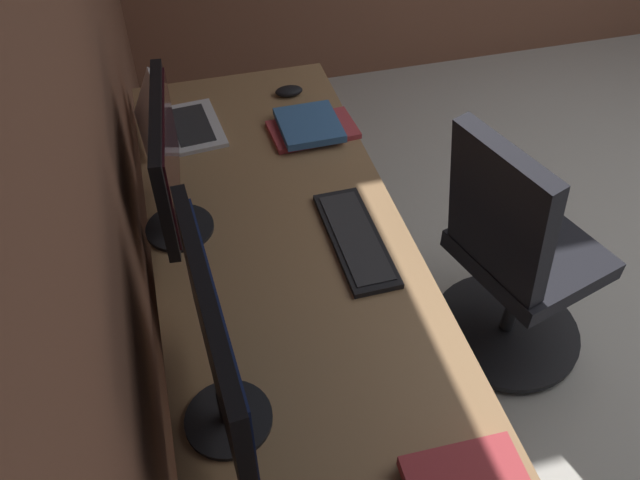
{
  "coord_description": "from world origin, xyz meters",
  "views": [
    {
      "loc": [
        -1.19,
        2.24,
        2.05
      ],
      "look_at": [
        -0.11,
        1.95,
        0.95
      ],
      "focal_mm": 36.44,
      "sensor_mm": 36.0,
      "label": 1
    }
  ],
  "objects_px": {
    "monitor_secondary": "(217,350)",
    "laptop_left": "(175,121)",
    "book_stack_near": "(311,127)",
    "monitor_primary": "(168,164)",
    "keyboard_main": "(355,238)",
    "office_chair": "(513,263)",
    "mouse_main": "(289,91)",
    "drawer_pedestal": "(279,325)"
  },
  "relations": [
    {
      "from": "mouse_main",
      "to": "book_stack_near",
      "type": "distance_m",
      "value": 0.26
    },
    {
      "from": "monitor_primary",
      "to": "laptop_left",
      "type": "distance_m",
      "value": 0.54
    },
    {
      "from": "drawer_pedestal",
      "to": "office_chair",
      "type": "distance_m",
      "value": 0.82
    },
    {
      "from": "keyboard_main",
      "to": "monitor_secondary",
      "type": "bearing_deg",
      "value": 137.0
    },
    {
      "from": "drawer_pedestal",
      "to": "monitor_secondary",
      "type": "distance_m",
      "value": 0.87
    },
    {
      "from": "monitor_primary",
      "to": "office_chair",
      "type": "relative_size",
      "value": 0.51
    },
    {
      "from": "keyboard_main",
      "to": "book_stack_near",
      "type": "bearing_deg",
      "value": -1.11
    },
    {
      "from": "laptop_left",
      "to": "monitor_secondary",
      "type": "bearing_deg",
      "value": 179.79
    },
    {
      "from": "monitor_secondary",
      "to": "book_stack_near",
      "type": "height_order",
      "value": "monitor_secondary"
    },
    {
      "from": "book_stack_near",
      "to": "office_chair",
      "type": "distance_m",
      "value": 0.84
    },
    {
      "from": "monitor_primary",
      "to": "mouse_main",
      "type": "bearing_deg",
      "value": -37.01
    },
    {
      "from": "drawer_pedestal",
      "to": "book_stack_near",
      "type": "height_order",
      "value": "book_stack_near"
    },
    {
      "from": "laptop_left",
      "to": "keyboard_main",
      "type": "height_order",
      "value": "laptop_left"
    },
    {
      "from": "mouse_main",
      "to": "drawer_pedestal",
      "type": "bearing_deg",
      "value": 163.54
    },
    {
      "from": "mouse_main",
      "to": "office_chair",
      "type": "height_order",
      "value": "office_chair"
    },
    {
      "from": "book_stack_near",
      "to": "office_chair",
      "type": "xyz_separation_m",
      "value": [
        -0.54,
        -0.57,
        -0.3
      ]
    },
    {
      "from": "keyboard_main",
      "to": "mouse_main",
      "type": "height_order",
      "value": "mouse_main"
    },
    {
      "from": "monitor_secondary",
      "to": "mouse_main",
      "type": "xyz_separation_m",
      "value": [
        1.29,
        -0.44,
        -0.25
      ]
    },
    {
      "from": "keyboard_main",
      "to": "mouse_main",
      "type": "bearing_deg",
      "value": 0.58
    },
    {
      "from": "book_stack_near",
      "to": "laptop_left",
      "type": "bearing_deg",
      "value": 74.45
    },
    {
      "from": "laptop_left",
      "to": "office_chair",
      "type": "xyz_separation_m",
      "value": [
        -0.66,
        -1.02,
        -0.32
      ]
    },
    {
      "from": "monitor_secondary",
      "to": "book_stack_near",
      "type": "bearing_deg",
      "value": -23.8
    },
    {
      "from": "monitor_primary",
      "to": "keyboard_main",
      "type": "relative_size",
      "value": 1.17
    },
    {
      "from": "monitor_secondary",
      "to": "keyboard_main",
      "type": "xyz_separation_m",
      "value": [
        0.48,
        -0.45,
        -0.26
      ]
    },
    {
      "from": "drawer_pedestal",
      "to": "monitor_secondary",
      "type": "relative_size",
      "value": 1.22
    },
    {
      "from": "mouse_main",
      "to": "book_stack_near",
      "type": "height_order",
      "value": "book_stack_near"
    },
    {
      "from": "monitor_secondary",
      "to": "office_chair",
      "type": "xyz_separation_m",
      "value": [
        0.5,
        -1.03,
        -0.54
      ]
    },
    {
      "from": "laptop_left",
      "to": "mouse_main",
      "type": "xyz_separation_m",
      "value": [
        0.13,
        -0.43,
        -0.03
      ]
    },
    {
      "from": "monitor_secondary",
      "to": "laptop_left",
      "type": "xyz_separation_m",
      "value": [
        1.16,
        -0.0,
        -0.22
      ]
    },
    {
      "from": "monitor_primary",
      "to": "laptop_left",
      "type": "height_order",
      "value": "monitor_primary"
    },
    {
      "from": "monitor_primary",
      "to": "keyboard_main",
      "type": "distance_m",
      "value": 0.57
    },
    {
      "from": "monitor_primary",
      "to": "keyboard_main",
      "type": "bearing_deg",
      "value": -110.74
    },
    {
      "from": "laptop_left",
      "to": "mouse_main",
      "type": "relative_size",
      "value": 3.09
    },
    {
      "from": "laptop_left",
      "to": "monitor_primary",
      "type": "bearing_deg",
      "value": 175.32
    },
    {
      "from": "drawer_pedestal",
      "to": "book_stack_near",
      "type": "xyz_separation_m",
      "value": [
        0.5,
        -0.24,
        0.4
      ]
    },
    {
      "from": "monitor_secondary",
      "to": "keyboard_main",
      "type": "bearing_deg",
      "value": -43.0
    },
    {
      "from": "drawer_pedestal",
      "to": "mouse_main",
      "type": "xyz_separation_m",
      "value": [
        0.76,
        -0.22,
        0.4
      ]
    },
    {
      "from": "drawer_pedestal",
      "to": "mouse_main",
      "type": "distance_m",
      "value": 0.89
    },
    {
      "from": "monitor_primary",
      "to": "mouse_main",
      "type": "height_order",
      "value": "monitor_primary"
    },
    {
      "from": "monitor_primary",
      "to": "book_stack_near",
      "type": "bearing_deg",
      "value": -52.8
    },
    {
      "from": "monitor_primary",
      "to": "monitor_secondary",
      "type": "bearing_deg",
      "value": -176.81
    },
    {
      "from": "monitor_secondary",
      "to": "laptop_left",
      "type": "relative_size",
      "value": 1.76
    }
  ]
}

